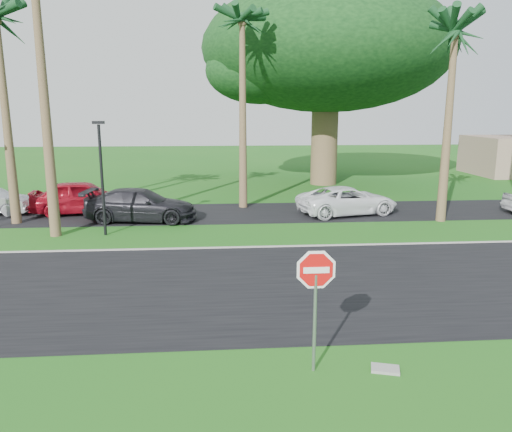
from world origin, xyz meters
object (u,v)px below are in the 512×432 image
object	(u,v)px
stop_sign_near	(316,286)
car_minivan	(347,201)
car_red	(83,197)
car_dark	(141,205)

from	to	relation	value
stop_sign_near	car_minivan	xyz separation A→B (m)	(4.52, 14.74, -1.09)
stop_sign_near	car_red	size ratio (longest dim) A/B	0.54
stop_sign_near	car_minivan	bearing A→B (deg)	72.96
stop_sign_near	car_red	xyz separation A→B (m)	(-8.49, 15.90, -0.94)
car_dark	car_minivan	xyz separation A→B (m)	(9.92, 0.74, -0.06)
stop_sign_near	car_dark	distance (m)	15.04
car_dark	car_minivan	distance (m)	9.94
stop_sign_near	car_red	bearing A→B (deg)	118.11
car_red	car_minivan	xyz separation A→B (m)	(13.01, -1.16, -0.15)
stop_sign_near	car_red	world-z (taller)	stop_sign_near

